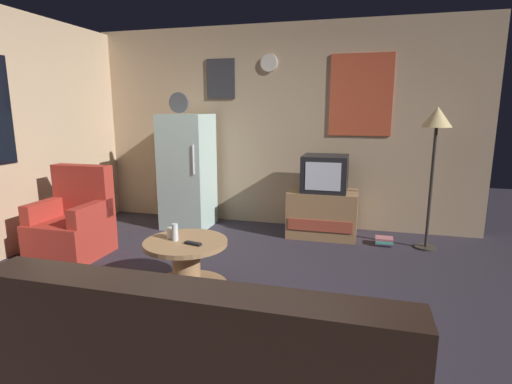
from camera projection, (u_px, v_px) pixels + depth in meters
The scene contains 12 objects.
ground_plane at pixel (215, 301), 3.31m from camera, with size 12.00×12.00×0.00m, color #2D2833.
wall_with_art at pixel (279, 127), 5.36m from camera, with size 5.20×0.12×2.64m.
fridge at pixel (188, 171), 5.30m from camera, with size 0.60×0.62×1.77m.
tv_stand at pixel (322, 213), 4.98m from camera, with size 0.84×0.53×0.57m.
crt_tv at pixel (325, 173), 4.87m from camera, with size 0.54×0.51×0.44m.
standing_lamp at pixel (436, 128), 4.31m from camera, with size 0.32×0.32×1.59m.
coffee_table at pixel (186, 266), 3.47m from camera, with size 0.72×0.72×0.45m.
wine_glass at pixel (175, 232), 3.42m from camera, with size 0.05×0.05×0.15m, color silver.
mug_ceramic_white at pixel (171, 233), 3.50m from camera, with size 0.08×0.08×0.09m, color silver.
remote_control at pixel (193, 244), 3.32m from camera, with size 0.15×0.04×0.02m, color black.
armchair at pixel (73, 224), 4.32m from camera, with size 0.68×0.68×0.96m.
book_stack at pixel (384, 241), 4.67m from camera, with size 0.20×0.17×0.09m.
Camera 1 is at (1.13, -2.87, 1.56)m, focal length 28.06 mm.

